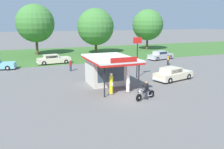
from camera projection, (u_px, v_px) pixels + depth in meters
The scene contains 16 objects.
ground_plane at pixel (129, 98), 20.15m from camera, with size 300.00×300.00×0.00m, color slate.
grass_verge_strip at pixel (65, 54), 47.31m from camera, with size 120.00×24.00×0.01m, color #3D6B2D.
service_station_kiosk at pixel (106, 68), 24.28m from camera, with size 4.28×6.71×3.52m.
gas_pump_nearside at pixel (111, 85), 20.98m from camera, with size 0.44×0.44×2.02m.
gas_pump_offside at pixel (128, 83), 21.59m from camera, with size 0.44×0.44×2.01m.
motorcycle_with_rider at pixel (146, 92), 19.78m from camera, with size 2.20×0.96×1.58m.
featured_classic_sedan at pixel (173, 74), 26.34m from camera, with size 5.19×2.98×1.46m.
parked_car_back_row_far_left at pixel (116, 60), 35.92m from camera, with size 4.92×2.03×1.53m.
parked_car_back_row_centre at pixel (160, 55), 40.74m from camera, with size 5.21×2.88×1.49m.
parked_car_back_row_far_right at pixel (53, 59), 36.60m from camera, with size 5.40×2.32×1.45m.
bystander_standing_back_lot at pixel (168, 60), 35.28m from camera, with size 0.35×0.35×1.60m.
bystander_admiring_sedan at pixel (71, 65), 31.01m from camera, with size 0.34×0.34×1.55m.
tree_oak_far_right at pixel (96, 27), 47.23m from camera, with size 7.52×7.52×9.24m.
tree_oak_right at pixel (147, 25), 54.00m from camera, with size 7.18×7.18×9.38m.
tree_oak_distant_spare at pixel (36, 24), 45.06m from camera, with size 7.40×7.40×9.92m.
roadside_pole_sign at pixel (137, 50), 26.82m from camera, with size 1.10×0.12×4.78m.
Camera 1 is at (-8.50, -17.25, 6.54)m, focal length 36.96 mm.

